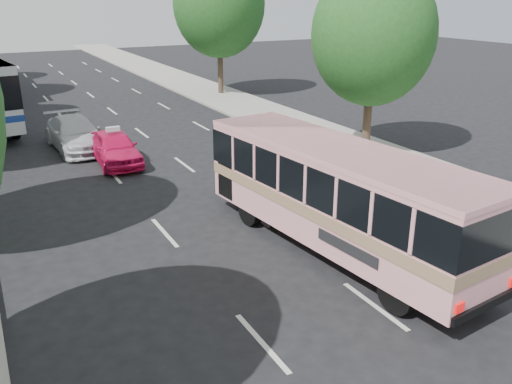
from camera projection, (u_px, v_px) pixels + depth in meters
ground at (291, 277)px, 13.43m from camera, size 120.00×120.00×0.00m
sidewalk_right at (240, 104)px, 33.70m from camera, size 4.00×90.00×0.12m
tree_right_near at (376, 29)px, 22.04m from camera, size 5.10×5.10×7.95m
tree_right_far at (220, 0)px, 35.11m from camera, size 6.00×6.00×9.35m
pink_bus at (338, 188)px, 14.25m from camera, size 3.30×9.30×2.90m
pink_taxi at (115, 148)px, 22.06m from camera, size 1.68×4.04×1.37m
white_pickup at (75, 134)px, 24.10m from camera, size 2.27×4.98×1.41m
taxi_roof_sign at (113, 129)px, 21.79m from camera, size 0.55×0.19×0.18m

